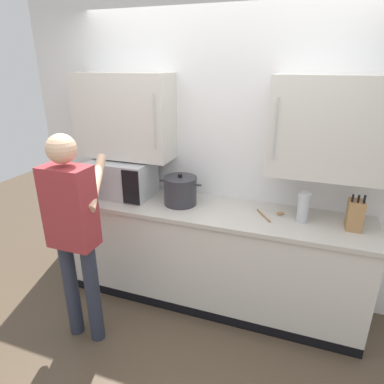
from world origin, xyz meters
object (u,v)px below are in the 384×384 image
object	(u,v)px
knife_block	(355,215)
thermos_flask	(303,207)
microwave_oven	(119,178)
wooden_spoon	(272,214)
stock_pot	(180,191)
person_figure	(73,226)

from	to	relation	value
knife_block	thermos_flask	xyz separation A→B (m)	(-0.36, -0.00, 0.01)
knife_block	microwave_oven	bearing A→B (deg)	179.56
wooden_spoon	knife_block	size ratio (longest dim) A/B	0.83
microwave_oven	stock_pot	world-z (taller)	microwave_oven
knife_block	person_figure	world-z (taller)	person_figure
microwave_oven	person_figure	bearing A→B (deg)	-83.39
microwave_oven	thermos_flask	size ratio (longest dim) A/B	3.25
knife_block	thermos_flask	bearing A→B (deg)	-179.35
wooden_spoon	stock_pot	world-z (taller)	stock_pot
thermos_flask	person_figure	size ratio (longest dim) A/B	0.15
wooden_spoon	stock_pot	size ratio (longest dim) A/B	0.60
wooden_spoon	person_figure	distance (m)	1.53
microwave_oven	thermos_flask	xyz separation A→B (m)	(1.63, -0.02, -0.04)
knife_block	stock_pot	size ratio (longest dim) A/B	0.73
stock_pot	person_figure	bearing A→B (deg)	-124.29
microwave_oven	thermos_flask	world-z (taller)	microwave_oven
wooden_spoon	person_figure	world-z (taller)	person_figure
knife_block	thermos_flask	distance (m)	0.36
microwave_oven	wooden_spoon	size ratio (longest dim) A/B	3.36
wooden_spoon	knife_block	distance (m)	0.60
person_figure	microwave_oven	bearing A→B (deg)	96.61
thermos_flask	person_figure	distance (m)	1.72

